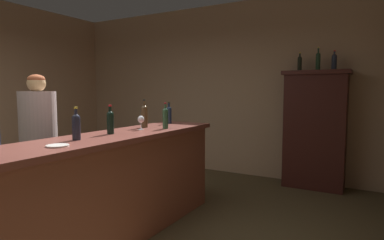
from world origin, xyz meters
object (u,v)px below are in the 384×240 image
at_px(display_cabinet, 315,128).
at_px(display_bottle_center, 334,61).
at_px(display_bottle_left, 300,63).
at_px(wine_bottle_syrah, 144,115).
at_px(display_bottle_midleft, 318,60).
at_px(bar_counter, 115,187).
at_px(patron_by_cabinet, 39,145).
at_px(wine_glass_front, 141,120).
at_px(wine_bottle_merlot, 110,121).
at_px(wine_bottle_rose, 165,117).
at_px(wine_bottle_malbec, 169,114).
at_px(cheese_plate, 58,146).
at_px(wine_bottle_riesling, 76,125).

xyz_separation_m(display_cabinet, display_bottle_center, (0.23, 0.00, 0.96)).
height_order(display_cabinet, display_bottle_left, display_bottle_left).
relative_size(wine_bottle_syrah, display_bottle_midleft, 0.95).
height_order(display_bottle_midleft, display_bottle_center, display_bottle_midleft).
height_order(bar_counter, wine_bottle_syrah, wine_bottle_syrah).
bearing_deg(patron_by_cabinet, wine_glass_front, 19.35).
bearing_deg(wine_bottle_merlot, display_bottle_left, 66.36).
height_order(bar_counter, wine_bottle_rose, wine_bottle_rose).
bearing_deg(display_bottle_midleft, wine_bottle_malbec, -133.10).
relative_size(wine_bottle_merlot, display_bottle_center, 1.02).
bearing_deg(display_bottle_center, wine_bottle_rose, -124.84).
bearing_deg(bar_counter, wine_bottle_syrah, 100.13).
xyz_separation_m(display_cabinet, display_bottle_midleft, (0.01, -0.00, 0.98)).
relative_size(bar_counter, display_cabinet, 1.60).
bearing_deg(wine_bottle_syrah, wine_glass_front, -62.01).
xyz_separation_m(wine_bottle_merlot, display_bottle_midleft, (1.45, 2.73, 0.73)).
distance_m(wine_bottle_syrah, patron_by_cabinet, 1.15).
relative_size(cheese_plate, patron_by_cabinet, 0.10).
height_order(wine_bottle_malbec, wine_bottle_rose, wine_bottle_rose).
relative_size(bar_counter, wine_glass_front, 18.68).
relative_size(wine_bottle_riesling, display_bottle_center, 1.02).
distance_m(wine_bottle_merlot, wine_bottle_syrah, 0.61).
bearing_deg(display_cabinet, wine_bottle_riesling, -114.18).
xyz_separation_m(bar_counter, wine_bottle_merlot, (-0.04, 0.01, 0.64)).
height_order(wine_bottle_riesling, display_bottle_left, display_bottle_left).
height_order(display_cabinet, wine_bottle_riesling, display_cabinet).
height_order(wine_bottle_syrah, cheese_plate, wine_bottle_syrah).
distance_m(display_bottle_left, display_bottle_center, 0.47).
bearing_deg(bar_counter, display_bottle_midleft, 62.80).
height_order(wine_bottle_rose, wine_glass_front, wine_bottle_rose).
xyz_separation_m(wine_bottle_syrah, display_bottle_center, (1.74, 2.12, 0.70)).
height_order(bar_counter, cheese_plate, cheese_plate).
height_order(wine_glass_front, patron_by_cabinet, patron_by_cabinet).
bearing_deg(display_bottle_midleft, wine_glass_front, -121.62).
relative_size(bar_counter, wine_bottle_merlot, 9.93).
bearing_deg(patron_by_cabinet, wine_bottle_malbec, 43.98).
bearing_deg(wine_bottle_rose, display_cabinet, 59.62).
relative_size(bar_counter, cheese_plate, 16.82).
bearing_deg(display_bottle_midleft, bar_counter, -117.20).
distance_m(wine_bottle_malbec, wine_glass_front, 0.69).
xyz_separation_m(wine_bottle_rose, wine_bottle_syrah, (-0.27, -0.02, 0.01)).
height_order(bar_counter, wine_bottle_riesling, wine_bottle_riesling).
bearing_deg(display_bottle_left, display_bottle_center, 0.00).
xyz_separation_m(wine_bottle_syrah, display_bottle_midleft, (1.52, 2.12, 0.72)).
height_order(bar_counter, display_bottle_center, display_bottle_center).
xyz_separation_m(bar_counter, display_bottle_left, (1.15, 2.74, 1.35)).
distance_m(wine_bottle_merlot, display_bottle_midleft, 3.18).
bearing_deg(wine_bottle_syrah, bar_counter, -79.87).
bearing_deg(display_cabinet, wine_bottle_syrah, -125.36).
bearing_deg(wine_glass_front, wine_bottle_syrah, 117.99).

